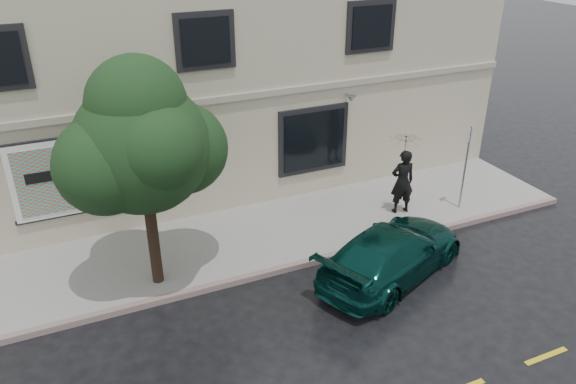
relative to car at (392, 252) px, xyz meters
name	(u,v)px	position (x,y,z in m)	size (l,w,h in m)	color
ground	(282,313)	(-3.09, -0.28, -0.66)	(90.00, 90.00, 0.00)	black
sidewalk	(235,242)	(-3.09, 2.97, -0.59)	(20.00, 3.50, 0.15)	#999891
curb	(258,275)	(-3.09, 1.22, -0.59)	(20.00, 0.18, 0.16)	gray
building	(174,70)	(-3.09, 8.71, 2.84)	(20.00, 8.12, 7.00)	#B6B292
billboard	(96,173)	(-6.29, 4.64, 1.39)	(4.30, 0.16, 2.20)	white
car	(392,252)	(0.00, 0.00, 0.00)	(2.01, 4.54, 1.32)	#08332E
pedestrian	(402,182)	(1.94, 2.48, 0.47)	(0.72, 0.47, 1.97)	black
umbrella	(407,138)	(1.94, 2.48, 1.84)	(1.03, 1.03, 0.76)	black
street_tree	(142,147)	(-5.43, 1.92, 2.98)	(2.97, 2.97, 4.99)	black
sign_pole	(466,160)	(3.74, 1.96, 1.05)	(0.31, 0.13, 2.60)	gray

